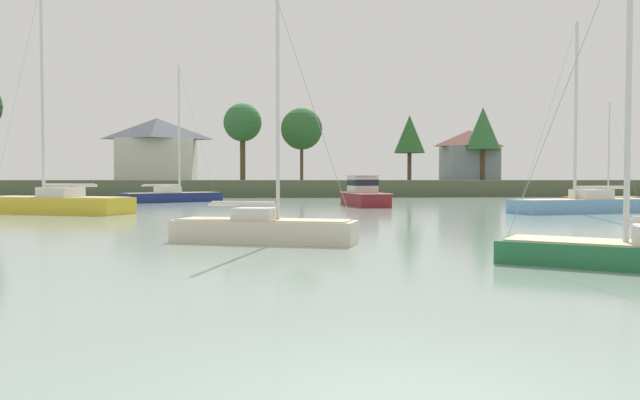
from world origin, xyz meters
TOP-DOWN VIEW (x-y plane):
  - far_shore_bank at (0.00, 84.41)m, footprint 164.48×44.30m
  - sailboat_yellow at (-14.25, 32.58)m, footprint 10.09×6.43m
  - sailboat_cream at (-1.44, 14.51)m, footprint 6.30×3.44m
  - sailboat_wood at (26.39, 41.65)m, footprint 6.51×1.86m
  - cruiser_maroon at (6.27, 41.56)m, footprint 2.98×8.39m
  - sailboat_navy at (-9.85, 50.10)m, footprint 8.87×7.23m
  - sailboat_skyblue at (18.51, 30.22)m, footprint 10.12×4.57m
  - shore_tree_center_right at (-4.69, 84.06)m, footprint 5.64×5.64m
  - shore_tree_right_mid at (20.18, 82.59)m, footprint 4.61×4.61m
  - shore_tree_center at (3.76, 78.78)m, footprint 5.86×5.86m
  - shore_tree_left at (31.94, 83.79)m, footprint 5.32×5.32m
  - cottage_near_water at (-16.86, 82.48)m, footprint 11.43×7.08m
  - cottage_eastern at (31.06, 87.35)m, footprint 8.38×7.60m

SIDE VIEW (x-z plane):
  - sailboat_wood at x=26.39m, z-range -4.24..4.63m
  - sailboat_cream at x=-1.44m, z-range -4.01..4.41m
  - sailboat_navy at x=-9.85m, z-range -6.29..6.84m
  - sailboat_skyblue at x=18.51m, z-range -5.90..6.44m
  - sailboat_yellow at x=-14.25m, z-range -7.07..7.65m
  - cruiser_maroon at x=6.27m, z-range -1.49..2.64m
  - far_shore_bank at x=0.00m, z-range 0.00..1.97m
  - cottage_eastern at x=31.06m, z-range 2.11..10.04m
  - cottage_near_water at x=-16.86m, z-range 2.13..11.02m
  - shore_tree_right_mid at x=20.18m, z-range 3.94..13.64m
  - shore_tree_center at x=3.76m, z-range 4.08..14.21m
  - shore_tree_left at x=31.94m, z-range 4.23..15.39m
  - shore_tree_center_right at x=-4.69m, z-range 4.71..16.06m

